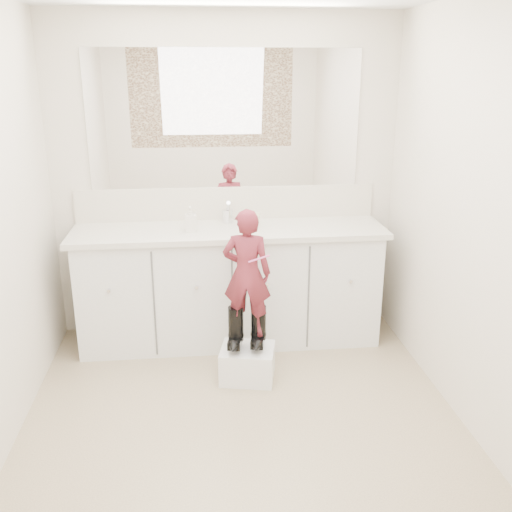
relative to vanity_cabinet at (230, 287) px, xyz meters
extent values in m
plane|color=#836E56|center=(0.00, -1.23, -0.42)|extent=(3.00, 3.00, 0.00)
plane|color=beige|center=(0.00, 0.27, 0.77)|extent=(2.60, 0.00, 2.60)
plane|color=beige|center=(0.00, -2.73, 0.77)|extent=(2.60, 0.00, 2.60)
plane|color=beige|center=(1.30, -1.23, 0.78)|extent=(0.00, 3.00, 3.00)
cube|color=silver|center=(0.00, 0.00, 0.00)|extent=(2.20, 0.55, 0.85)
cube|color=beige|center=(0.00, -0.01, 0.45)|extent=(2.28, 0.58, 0.04)
cube|color=beige|center=(0.00, 0.26, 0.59)|extent=(2.28, 0.03, 0.25)
cube|color=white|center=(0.00, 0.26, 1.22)|extent=(2.00, 0.02, 1.00)
cube|color=#472819|center=(0.00, -2.71, 1.22)|extent=(2.00, 0.01, 1.20)
cylinder|color=silver|center=(0.00, 0.15, 0.52)|extent=(0.08, 0.08, 0.10)
imported|color=beige|center=(0.18, 0.00, 0.52)|extent=(0.12, 0.12, 0.10)
imported|color=silver|center=(-0.28, -0.05, 0.55)|extent=(0.08, 0.08, 0.18)
cube|color=white|center=(0.08, -0.62, -0.31)|extent=(0.40, 0.36, 0.22)
imported|color=#A5323E|center=(0.08, -0.60, 0.33)|extent=(0.35, 0.26, 0.85)
cylinder|color=pink|center=(0.15, -0.68, 0.45)|extent=(0.14, 0.04, 0.06)
camera|label=1|loc=(-0.24, -4.02, 1.59)|focal=40.00mm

